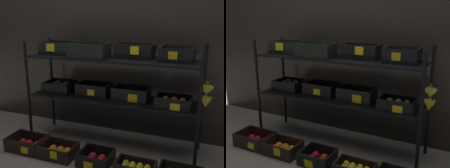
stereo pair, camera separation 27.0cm
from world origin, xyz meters
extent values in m
plane|color=gray|center=(0.00, 0.00, 0.00)|extent=(10.00, 10.00, 0.00)
cube|color=#2D2823|center=(0.00, 0.42, 1.06)|extent=(4.11, 0.12, 2.12)
cylinder|color=black|center=(-0.86, -0.22, 0.54)|extent=(0.03, 0.03, 1.07)
cylinder|color=black|center=(0.86, -0.22, 0.54)|extent=(0.03, 0.03, 1.07)
cylinder|color=black|center=(-0.86, 0.22, 0.54)|extent=(0.03, 0.03, 1.07)
cylinder|color=black|center=(0.86, 0.22, 0.54)|extent=(0.03, 0.03, 1.07)
cube|color=black|center=(0.00, 0.00, 0.51)|extent=(1.68, 0.41, 0.02)
cube|color=black|center=(0.00, 0.00, 0.92)|extent=(1.68, 0.41, 0.02)
cube|color=black|center=(-0.62, 0.02, 0.52)|extent=(0.31, 0.26, 0.01)
cube|color=black|center=(-0.62, -0.10, 0.58)|extent=(0.31, 0.02, 0.09)
cube|color=black|center=(-0.62, 0.15, 0.58)|extent=(0.31, 0.02, 0.09)
cube|color=black|center=(-0.77, 0.02, 0.58)|extent=(0.02, 0.23, 0.09)
cube|color=black|center=(-0.47, 0.02, 0.58)|extent=(0.02, 0.23, 0.09)
ellipsoid|color=tan|center=(-0.67, -0.01, 0.57)|extent=(0.07, 0.07, 0.09)
ellipsoid|color=tan|center=(-0.56, -0.02, 0.57)|extent=(0.07, 0.07, 0.09)
ellipsoid|color=#ACBF55|center=(-0.67, 0.06, 0.57)|extent=(0.07, 0.07, 0.09)
ellipsoid|color=#A6C24A|center=(-0.57, 0.06, 0.57)|extent=(0.07, 0.07, 0.09)
cube|color=black|center=(-0.20, 0.01, 0.52)|extent=(0.34, 0.22, 0.01)
cube|color=black|center=(-0.20, -0.09, 0.59)|extent=(0.34, 0.02, 0.12)
cube|color=black|center=(-0.20, 0.11, 0.59)|extent=(0.34, 0.02, 0.12)
cube|color=black|center=(-0.36, 0.01, 0.59)|extent=(0.02, 0.19, 0.12)
cube|color=black|center=(-0.04, 0.01, 0.59)|extent=(0.02, 0.19, 0.12)
sphere|color=orange|center=(-0.28, -0.02, 0.56)|extent=(0.06, 0.06, 0.06)
sphere|color=orange|center=(-0.20, -0.02, 0.56)|extent=(0.06, 0.06, 0.06)
sphere|color=orange|center=(-0.12, -0.02, 0.56)|extent=(0.06, 0.06, 0.06)
sphere|color=orange|center=(-0.29, 0.04, 0.56)|extent=(0.06, 0.06, 0.06)
sphere|color=orange|center=(-0.20, 0.04, 0.56)|extent=(0.06, 0.06, 0.06)
sphere|color=orange|center=(-0.12, 0.04, 0.56)|extent=(0.06, 0.06, 0.06)
cube|color=yellow|center=(-0.19, -0.10, 0.58)|extent=(0.08, 0.00, 0.06)
cube|color=black|center=(0.20, 0.02, 0.52)|extent=(0.35, 0.22, 0.01)
cube|color=black|center=(0.20, -0.08, 0.59)|extent=(0.35, 0.02, 0.12)
cube|color=black|center=(0.20, 0.12, 0.59)|extent=(0.35, 0.02, 0.12)
cube|color=black|center=(0.03, 0.02, 0.59)|extent=(0.02, 0.18, 0.12)
cube|color=black|center=(0.37, 0.02, 0.59)|extent=(0.02, 0.18, 0.12)
sphere|color=orange|center=(0.11, -0.01, 0.57)|extent=(0.07, 0.07, 0.07)
sphere|color=orange|center=(0.20, -0.01, 0.57)|extent=(0.07, 0.07, 0.07)
sphere|color=orange|center=(0.28, -0.01, 0.57)|extent=(0.07, 0.07, 0.07)
sphere|color=orange|center=(0.12, 0.04, 0.57)|extent=(0.07, 0.07, 0.07)
sphere|color=orange|center=(0.20, 0.05, 0.57)|extent=(0.07, 0.07, 0.07)
sphere|color=orange|center=(0.28, 0.05, 0.57)|extent=(0.07, 0.07, 0.07)
cube|color=yellow|center=(0.24, -0.09, 0.57)|extent=(0.09, 0.00, 0.08)
cube|color=black|center=(0.62, -0.05, 0.52)|extent=(0.32, 0.21, 0.01)
cube|color=black|center=(0.62, -0.15, 0.57)|extent=(0.32, 0.02, 0.09)
cube|color=black|center=(0.62, 0.04, 0.57)|extent=(0.32, 0.02, 0.09)
cube|color=black|center=(0.47, -0.05, 0.57)|extent=(0.02, 0.18, 0.09)
cube|color=black|center=(0.77, -0.05, 0.57)|extent=(0.02, 0.18, 0.09)
ellipsoid|color=yellow|center=(0.54, -0.08, 0.57)|extent=(0.06, 0.06, 0.08)
ellipsoid|color=yellow|center=(0.62, -0.09, 0.57)|extent=(0.06, 0.06, 0.08)
ellipsoid|color=yellow|center=(0.69, -0.09, 0.57)|extent=(0.06, 0.06, 0.08)
ellipsoid|color=yellow|center=(0.54, -0.03, 0.57)|extent=(0.06, 0.06, 0.08)
ellipsoid|color=yellow|center=(0.62, -0.02, 0.57)|extent=(0.06, 0.06, 0.08)
ellipsoid|color=yellow|center=(0.70, -0.02, 0.57)|extent=(0.06, 0.06, 0.08)
cube|color=yellow|center=(0.65, -0.16, 0.56)|extent=(0.09, 0.01, 0.06)
cube|color=black|center=(-0.61, 0.02, 0.93)|extent=(0.36, 0.24, 0.01)
cube|color=black|center=(-0.61, -0.09, 1.00)|extent=(0.36, 0.02, 0.12)
cube|color=black|center=(-0.61, 0.14, 1.00)|extent=(0.36, 0.02, 0.12)
cube|color=black|center=(-0.78, 0.02, 1.00)|extent=(0.02, 0.21, 0.12)
cube|color=black|center=(-0.44, 0.02, 1.00)|extent=(0.02, 0.21, 0.12)
sphere|color=#572B58|center=(-0.72, -0.03, 0.96)|extent=(0.05, 0.05, 0.05)
sphere|color=#662E50|center=(-0.66, -0.03, 0.96)|extent=(0.05, 0.05, 0.05)
sphere|color=#592447|center=(-0.61, -0.03, 0.96)|extent=(0.05, 0.05, 0.05)
sphere|color=#611F47|center=(-0.55, -0.03, 0.96)|extent=(0.05, 0.05, 0.05)
sphere|color=#642549|center=(-0.50, -0.03, 0.96)|extent=(0.05, 0.05, 0.05)
sphere|color=#5C2C55|center=(-0.72, 0.03, 0.96)|extent=(0.05, 0.05, 0.05)
sphere|color=#652251|center=(-0.66, 0.02, 0.96)|extent=(0.05, 0.05, 0.05)
sphere|color=#542E4B|center=(-0.61, 0.02, 0.96)|extent=(0.05, 0.05, 0.05)
sphere|color=#6C1958|center=(-0.56, 0.02, 0.96)|extent=(0.05, 0.05, 0.05)
sphere|color=#691848|center=(-0.50, 0.02, 0.96)|extent=(0.05, 0.05, 0.05)
sphere|color=#631A4D|center=(-0.72, 0.08, 0.96)|extent=(0.05, 0.05, 0.05)
sphere|color=#672A47|center=(-0.67, 0.08, 0.96)|extent=(0.05, 0.05, 0.05)
sphere|color=#5D224E|center=(-0.61, 0.08, 0.96)|extent=(0.05, 0.05, 0.05)
sphere|color=#602F50|center=(-0.56, 0.08, 0.96)|extent=(0.05, 0.05, 0.05)
sphere|color=#6B1849|center=(-0.50, 0.08, 0.96)|extent=(0.05, 0.05, 0.05)
cube|color=yellow|center=(-0.63, -0.10, 1.01)|extent=(0.09, 0.01, 0.08)
cube|color=black|center=(-0.21, -0.07, 0.93)|extent=(0.38, 0.22, 0.01)
cube|color=black|center=(-0.21, -0.17, 1.00)|extent=(0.38, 0.02, 0.13)
cube|color=black|center=(-0.21, 0.03, 1.00)|extent=(0.38, 0.02, 0.13)
cube|color=black|center=(-0.39, -0.07, 1.00)|extent=(0.02, 0.18, 0.13)
cube|color=black|center=(-0.03, -0.07, 1.00)|extent=(0.02, 0.18, 0.13)
sphere|color=#D2B352|center=(-0.30, -0.10, 0.97)|extent=(0.07, 0.07, 0.07)
sphere|color=#E2C750|center=(-0.21, -0.10, 0.97)|extent=(0.07, 0.07, 0.07)
sphere|color=#E5C849|center=(-0.12, -0.09, 0.97)|extent=(0.07, 0.07, 0.07)
sphere|color=#E6B650|center=(-0.30, -0.04, 0.97)|extent=(0.07, 0.07, 0.07)
sphere|color=#DFC448|center=(-0.21, -0.04, 0.97)|extent=(0.07, 0.07, 0.07)
sphere|color=#E4C749|center=(-0.12, -0.03, 0.97)|extent=(0.07, 0.07, 0.07)
cube|color=black|center=(0.21, 0.06, 0.93)|extent=(0.36, 0.21, 0.01)
cube|color=black|center=(0.21, -0.04, 1.00)|extent=(0.36, 0.02, 0.13)
cube|color=black|center=(0.21, 0.16, 1.00)|extent=(0.36, 0.02, 0.13)
cube|color=black|center=(0.04, 0.06, 1.00)|extent=(0.02, 0.18, 0.13)
cube|color=black|center=(0.39, 0.06, 1.00)|extent=(0.02, 0.18, 0.13)
ellipsoid|color=brown|center=(0.11, 0.03, 0.97)|extent=(0.05, 0.05, 0.07)
ellipsoid|color=brown|center=(0.18, 0.03, 0.97)|extent=(0.05, 0.05, 0.07)
ellipsoid|color=brown|center=(0.25, 0.03, 0.97)|extent=(0.05, 0.05, 0.07)
ellipsoid|color=brown|center=(0.31, 0.03, 0.97)|extent=(0.05, 0.05, 0.07)
ellipsoid|color=brown|center=(0.11, 0.09, 0.97)|extent=(0.05, 0.05, 0.07)
ellipsoid|color=brown|center=(0.18, 0.10, 0.97)|extent=(0.05, 0.05, 0.07)
ellipsoid|color=brown|center=(0.25, 0.09, 0.97)|extent=(0.05, 0.05, 0.07)
ellipsoid|color=brown|center=(0.32, 0.09, 0.97)|extent=(0.05, 0.05, 0.07)
cube|color=yellow|center=(0.24, -0.05, 1.01)|extent=(0.08, 0.01, 0.08)
cube|color=black|center=(0.62, 0.04, 0.93)|extent=(0.30, 0.26, 0.01)
cube|color=black|center=(0.62, -0.08, 1.00)|extent=(0.30, 0.02, 0.12)
cube|color=black|center=(0.62, 0.16, 1.00)|extent=(0.30, 0.02, 0.12)
cube|color=black|center=(0.47, 0.04, 1.00)|extent=(0.02, 0.23, 0.12)
cube|color=black|center=(0.76, 0.04, 1.00)|extent=(0.02, 0.23, 0.12)
sphere|color=#96B63D|center=(0.57, -0.01, 0.97)|extent=(0.07, 0.07, 0.07)
sphere|color=#86B040|center=(0.67, 0.00, 0.97)|extent=(0.07, 0.07, 0.07)
sphere|color=#88C746|center=(0.57, 0.08, 0.97)|extent=(0.07, 0.07, 0.07)
sphere|color=#92BA3F|center=(0.67, 0.07, 0.97)|extent=(0.07, 0.07, 0.07)
cube|color=yellow|center=(0.60, -0.09, 0.99)|extent=(0.08, 0.01, 0.07)
cylinder|color=brown|center=(0.90, -0.10, 0.69)|extent=(0.02, 0.02, 0.02)
ellipsoid|color=yellow|center=(0.88, -0.10, 0.62)|extent=(0.08, 0.03, 0.10)
ellipsoid|color=yellow|center=(0.89, -0.10, 0.62)|extent=(0.05, 0.03, 0.10)
ellipsoid|color=yellow|center=(0.90, -0.11, 0.62)|extent=(0.05, 0.03, 0.10)
ellipsoid|color=yellow|center=(0.91, -0.10, 0.62)|extent=(0.08, 0.03, 0.10)
cylinder|color=brown|center=(0.90, -0.09, 0.78)|extent=(0.02, 0.02, 0.02)
ellipsoid|color=yellow|center=(0.87, -0.10, 0.73)|extent=(0.08, 0.03, 0.09)
ellipsoid|color=yellow|center=(0.89, -0.08, 0.73)|extent=(0.06, 0.03, 0.09)
ellipsoid|color=yellow|center=(0.90, -0.10, 0.73)|extent=(0.03, 0.03, 0.09)
ellipsoid|color=yellow|center=(0.91, -0.09, 0.73)|extent=(0.06, 0.03, 0.09)
ellipsoid|color=yellow|center=(0.92, -0.10, 0.73)|extent=(0.09, 0.03, 0.09)
cube|color=black|center=(-0.77, -0.41, 0.01)|extent=(0.38, 0.26, 0.01)
cube|color=black|center=(-0.77, -0.53, 0.08)|extent=(0.38, 0.02, 0.13)
cube|color=black|center=(-0.77, -0.29, 0.08)|extent=(0.38, 0.02, 0.13)
cube|color=black|center=(-0.94, -0.41, 0.08)|extent=(0.02, 0.23, 0.13)
cube|color=black|center=(-0.59, -0.41, 0.08)|extent=(0.02, 0.23, 0.13)
sphere|color=red|center=(-0.86, -0.45, 0.05)|extent=(0.07, 0.07, 0.07)
sphere|color=red|center=(-0.77, -0.45, 0.05)|extent=(0.07, 0.07, 0.07)
sphere|color=red|center=(-0.67, -0.45, 0.05)|extent=(0.07, 0.07, 0.07)
sphere|color=red|center=(-0.85, -0.37, 0.05)|extent=(0.07, 0.07, 0.07)
sphere|color=red|center=(-0.77, -0.38, 0.05)|extent=(0.07, 0.07, 0.07)
sphere|color=red|center=(-0.67, -0.37, 0.05)|extent=(0.07, 0.07, 0.07)
cube|color=yellow|center=(-0.70, -0.54, 0.07)|extent=(0.08, 0.01, 0.07)
cube|color=black|center=(-0.39, -0.42, 0.01)|extent=(0.35, 0.24, 0.01)
cube|color=black|center=(-0.39, -0.54, 0.07)|extent=(0.35, 0.02, 0.12)
cube|color=black|center=(-0.39, -0.31, 0.07)|extent=(0.35, 0.02, 0.12)
cube|color=black|center=(-0.56, -0.42, 0.07)|extent=(0.02, 0.21, 0.12)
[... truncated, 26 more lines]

